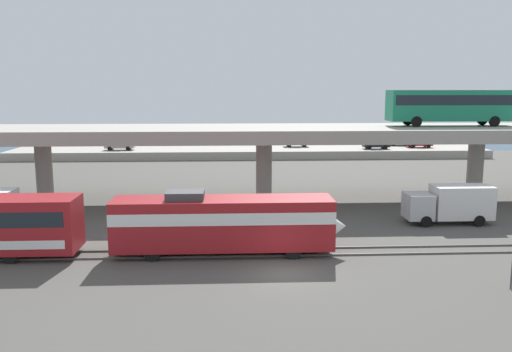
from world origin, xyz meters
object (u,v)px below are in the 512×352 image
(service_truck_west, at_px, (451,203))
(parked_car_2, at_px, (376,144))
(parked_car_1, at_px, (400,141))
(transit_bus_on_overpass, at_px, (451,104))
(parked_car_3, at_px, (420,143))
(train_locomotive, at_px, (234,221))
(parked_car_4, at_px, (296,142))
(parked_car_0, at_px, (119,145))

(service_truck_west, distance_m, parked_car_2, 41.91)
(parked_car_1, bearing_deg, transit_bus_on_overpass, 78.72)
(service_truck_west, relative_size, parked_car_3, 1.68)
(train_locomotive, relative_size, parked_car_3, 3.73)
(service_truck_west, relative_size, parked_car_4, 1.70)
(parked_car_0, height_order, parked_car_4, same)
(parked_car_2, bearing_deg, train_locomotive, -115.05)
(service_truck_west, xyz_separation_m, parked_car_4, (-6.73, 45.28, 0.37))
(service_truck_west, height_order, parked_car_1, service_truck_west)
(parked_car_0, height_order, parked_car_3, same)
(service_truck_west, height_order, parked_car_3, service_truck_west)
(parked_car_0, bearing_deg, parked_car_2, -0.62)
(parked_car_4, bearing_deg, transit_bus_on_overpass, -73.94)
(train_locomotive, xyz_separation_m, parked_car_2, (22.72, 48.61, -0.18))
(parked_car_1, xyz_separation_m, parked_car_4, (-17.73, -1.33, -0.00))
(train_locomotive, height_order, parked_car_2, train_locomotive)
(parked_car_1, bearing_deg, parked_car_0, 5.79)
(parked_car_4, bearing_deg, parked_car_1, 4.30)
(parked_car_4, bearing_deg, train_locomotive, -101.39)
(service_truck_west, bearing_deg, parked_car_0, -50.53)
(parked_car_4, bearing_deg, parked_car_0, -173.26)
(parked_car_2, bearing_deg, transit_bus_on_overpass, -93.31)
(transit_bus_on_overpass, bearing_deg, parked_car_4, 106.06)
(parked_car_2, bearing_deg, parked_car_4, 162.99)
(transit_bus_on_overpass, distance_m, parked_car_2, 32.95)
(train_locomotive, distance_m, transit_bus_on_overpass, 27.49)
(service_truck_west, distance_m, parked_car_3, 45.33)
(train_locomotive, xyz_separation_m, parked_car_3, (30.39, 50.44, -0.18))
(transit_bus_on_overpass, height_order, parked_car_1, transit_bus_on_overpass)
(train_locomotive, bearing_deg, parked_car_3, 58.93)
(parked_car_1, distance_m, parked_car_3, 3.86)
(transit_bus_on_overpass, height_order, parked_car_4, transit_bus_on_overpass)
(parked_car_1, relative_size, parked_car_3, 1.05)
(service_truck_west, distance_m, parked_car_1, 47.90)
(parked_car_0, xyz_separation_m, parked_car_3, (47.70, 1.40, -0.00))
(train_locomotive, bearing_deg, service_truck_west, 22.22)
(transit_bus_on_overpass, relative_size, parked_car_1, 2.83)
(train_locomotive, height_order, parked_car_3, train_locomotive)
(parked_car_0, height_order, parked_car_1, same)
(service_truck_west, xyz_separation_m, parked_car_2, (5.45, 41.56, 0.37))
(parked_car_0, bearing_deg, transit_bus_on_overpass, -40.45)
(train_locomotive, height_order, parked_car_1, train_locomotive)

